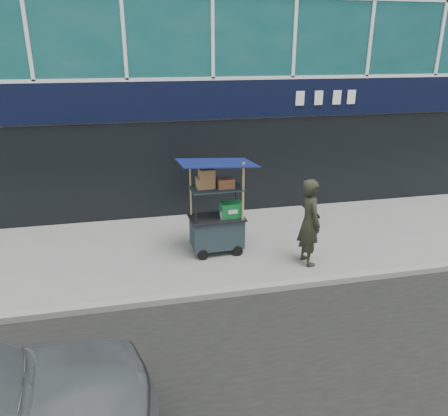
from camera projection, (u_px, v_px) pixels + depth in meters
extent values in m
plane|color=slate|center=(256.00, 286.00, 7.97)|extent=(80.00, 80.00, 0.00)
cube|color=gray|center=(259.00, 289.00, 7.77)|extent=(80.00, 0.18, 0.12)
cube|color=black|center=(213.00, 100.00, 10.50)|extent=(15.68, 0.06, 0.90)
cube|color=black|center=(214.00, 168.00, 11.13)|extent=(15.68, 0.04, 2.40)
cube|color=#1B2A2F|center=(217.00, 232.00, 9.18)|extent=(1.08, 0.66, 0.62)
cylinder|color=black|center=(203.00, 255.00, 8.91)|extent=(0.21, 0.05, 0.21)
cylinder|color=black|center=(238.00, 251.00, 9.09)|extent=(0.21, 0.05, 0.21)
cube|color=black|center=(217.00, 218.00, 9.07)|extent=(1.16, 0.73, 0.04)
cylinder|color=black|center=(196.00, 210.00, 8.60)|extent=(0.03, 0.03, 0.66)
cylinder|color=black|center=(243.00, 206.00, 8.84)|extent=(0.03, 0.03, 0.66)
cylinder|color=black|center=(191.00, 201.00, 9.08)|extent=(0.03, 0.03, 0.66)
cylinder|color=black|center=(236.00, 198.00, 9.32)|extent=(0.03, 0.03, 0.66)
cube|color=#1B2A2F|center=(217.00, 188.00, 8.85)|extent=(1.08, 0.66, 0.03)
cylinder|color=tan|center=(243.00, 210.00, 8.87)|extent=(0.05, 0.05, 1.98)
cylinder|color=tan|center=(191.00, 207.00, 9.13)|extent=(0.04, 0.04, 1.90)
cube|color=#0C0F43|center=(216.00, 163.00, 8.66)|extent=(1.54, 1.12, 0.17)
cube|color=#0E5C28|center=(231.00, 209.00, 9.04)|extent=(0.45, 0.33, 0.31)
cylinder|color=silver|center=(221.00, 216.00, 8.88)|extent=(0.06, 0.06, 0.18)
cylinder|color=#1837BA|center=(221.00, 211.00, 8.85)|extent=(0.03, 0.03, 0.02)
cube|color=brown|center=(205.00, 183.00, 8.79)|extent=(0.36, 0.28, 0.22)
cube|color=brown|center=(225.00, 183.00, 8.81)|extent=(0.34, 0.26, 0.19)
cube|color=brown|center=(207.00, 173.00, 8.71)|extent=(0.32, 0.24, 0.18)
imported|color=black|center=(309.00, 222.00, 8.55)|extent=(0.47, 0.67, 1.76)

